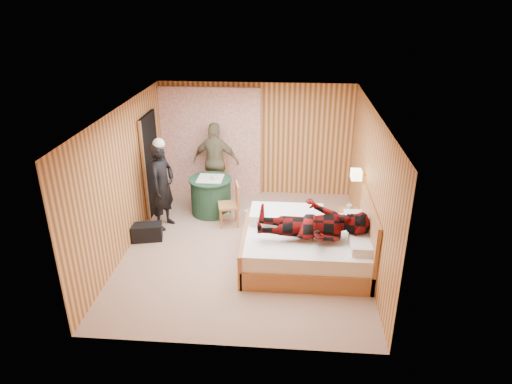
# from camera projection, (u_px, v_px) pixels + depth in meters

# --- Properties ---
(floor) EXTENTS (4.20, 5.00, 0.01)m
(floor) POSITION_uv_depth(u_px,v_px,m) (246.00, 247.00, 8.25)
(floor) COLOR tan
(floor) RESTS_ON ground
(ceiling) EXTENTS (4.20, 5.00, 0.01)m
(ceiling) POSITION_uv_depth(u_px,v_px,m) (244.00, 111.00, 7.23)
(ceiling) COLOR white
(ceiling) RESTS_ON wall_back
(wall_back) EXTENTS (4.20, 0.02, 2.50)m
(wall_back) POSITION_uv_depth(u_px,v_px,m) (256.00, 140.00, 10.02)
(wall_back) COLOR #EE955B
(wall_back) RESTS_ON floor
(wall_left) EXTENTS (0.02, 5.00, 2.50)m
(wall_left) POSITION_uv_depth(u_px,v_px,m) (124.00, 180.00, 7.89)
(wall_left) COLOR #EE955B
(wall_left) RESTS_ON floor
(wall_right) EXTENTS (0.02, 5.00, 2.50)m
(wall_right) POSITION_uv_depth(u_px,v_px,m) (370.00, 188.00, 7.59)
(wall_right) COLOR #EE955B
(wall_right) RESTS_ON floor
(curtain) EXTENTS (2.20, 0.08, 2.40)m
(curtain) POSITION_uv_depth(u_px,v_px,m) (211.00, 142.00, 10.05)
(curtain) COLOR white
(curtain) RESTS_ON floor
(doorway) EXTENTS (0.06, 0.90, 2.05)m
(doorway) POSITION_uv_depth(u_px,v_px,m) (151.00, 164.00, 9.25)
(doorway) COLOR black
(doorway) RESTS_ON floor
(wall_lamp) EXTENTS (0.26, 0.24, 0.16)m
(wall_lamp) POSITION_uv_depth(u_px,v_px,m) (356.00, 175.00, 7.99)
(wall_lamp) COLOR gold
(wall_lamp) RESTS_ON wall_right
(bed) EXTENTS (2.15, 1.69, 1.16)m
(bed) POSITION_uv_depth(u_px,v_px,m) (309.00, 246.00, 7.64)
(bed) COLOR #BD7D4D
(bed) RESTS_ON floor
(nightstand) EXTENTS (0.38, 0.52, 0.50)m
(nightstand) POSITION_uv_depth(u_px,v_px,m) (348.00, 224.00, 8.52)
(nightstand) COLOR #BD7D4D
(nightstand) RESTS_ON floor
(round_table) EXTENTS (0.87, 0.87, 0.78)m
(round_table) POSITION_uv_depth(u_px,v_px,m) (211.00, 196.00, 9.38)
(round_table) COLOR #224A33
(round_table) RESTS_ON floor
(chair_far) EXTENTS (0.44, 0.44, 0.93)m
(chair_far) POSITION_uv_depth(u_px,v_px,m) (216.00, 176.00, 9.95)
(chair_far) COLOR #BD7D4D
(chair_far) RESTS_ON floor
(chair_near) EXTENTS (0.47, 0.47, 0.87)m
(chair_near) POSITION_uv_depth(u_px,v_px,m) (232.00, 201.00, 8.85)
(chair_near) COLOR #BD7D4D
(chair_near) RESTS_ON floor
(duffel_bag) EXTENTS (0.60, 0.41, 0.31)m
(duffel_bag) POSITION_uv_depth(u_px,v_px,m) (147.00, 232.00, 8.44)
(duffel_bag) COLOR black
(duffel_bag) RESTS_ON floor
(sneaker_left) EXTENTS (0.26, 0.16, 0.11)m
(sneaker_left) POSITION_uv_depth(u_px,v_px,m) (224.00, 216.00, 9.27)
(sneaker_left) COLOR white
(sneaker_left) RESTS_ON floor
(sneaker_right) EXTENTS (0.31, 0.18, 0.13)m
(sneaker_right) POSITION_uv_depth(u_px,v_px,m) (252.00, 214.00, 9.32)
(sneaker_right) COLOR white
(sneaker_right) RESTS_ON floor
(woman_standing) EXTENTS (0.58, 0.72, 1.72)m
(woman_standing) POSITION_uv_depth(u_px,v_px,m) (162.00, 186.00, 8.65)
(woman_standing) COLOR black
(woman_standing) RESTS_ON floor
(man_at_table) EXTENTS (1.05, 0.53, 1.72)m
(man_at_table) POSITION_uv_depth(u_px,v_px,m) (216.00, 162.00, 9.85)
(man_at_table) COLOR #746D4D
(man_at_table) RESTS_ON floor
(man_on_bed) EXTENTS (0.86, 0.67, 1.77)m
(man_on_bed) POSITION_uv_depth(u_px,v_px,m) (314.00, 216.00, 7.15)
(man_on_bed) COLOR #610909
(man_on_bed) RESTS_ON bed
(book_lower) EXTENTS (0.22, 0.26, 0.02)m
(book_lower) POSITION_uv_depth(u_px,v_px,m) (350.00, 213.00, 8.37)
(book_lower) COLOR white
(book_lower) RESTS_ON nightstand
(book_upper) EXTENTS (0.27, 0.28, 0.02)m
(book_upper) POSITION_uv_depth(u_px,v_px,m) (350.00, 212.00, 8.36)
(book_upper) COLOR white
(book_upper) RESTS_ON nightstand
(cup_nightstand) EXTENTS (0.11, 0.11, 0.09)m
(cup_nightstand) POSITION_uv_depth(u_px,v_px,m) (349.00, 207.00, 8.52)
(cup_nightstand) COLOR white
(cup_nightstand) RESTS_ON nightstand
(cup_table) EXTENTS (0.15, 0.15, 0.10)m
(cup_table) POSITION_uv_depth(u_px,v_px,m) (215.00, 177.00, 9.15)
(cup_table) COLOR white
(cup_table) RESTS_ON round_table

